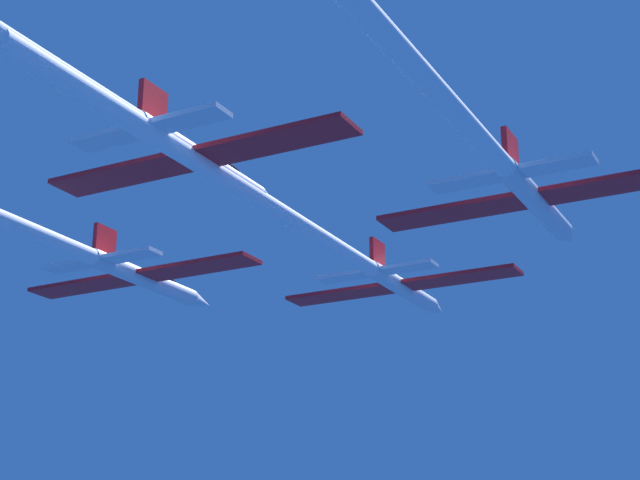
# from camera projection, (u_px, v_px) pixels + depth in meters

# --- Properties ---
(jet_lead) EXTENTS (19.17, 51.78, 3.18)m
(jet_lead) POSITION_uv_depth(u_px,v_px,m) (325.00, 240.00, 68.20)
(jet_lead) COLOR white
(jet_left_wing) EXTENTS (19.17, 48.87, 3.18)m
(jet_left_wing) POSITION_uv_depth(u_px,v_px,m) (28.00, 230.00, 63.54)
(jet_left_wing) COLOR white
(jet_right_wing) EXTENTS (19.17, 52.11, 3.18)m
(jet_right_wing) POSITION_uv_depth(u_px,v_px,m) (456.00, 113.00, 48.60)
(jet_right_wing) COLOR white
(jet_slot) EXTENTS (19.17, 54.38, 3.18)m
(jet_slot) POSITION_uv_depth(u_px,v_px,m) (17.00, 46.00, 44.20)
(jet_slot) COLOR white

